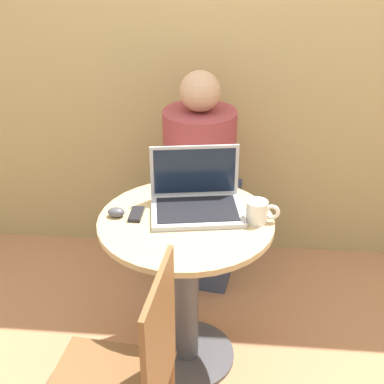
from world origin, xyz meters
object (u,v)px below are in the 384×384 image
cell_phone (136,214)px  person_seated (202,195)px  chair_empty (127,383)px  laptop (196,198)px

cell_phone → person_seated: person_seated is taller
cell_phone → chair_empty: bearing=-83.9°
chair_empty → person_seated: bearing=83.0°
laptop → chair_empty: 0.78m
laptop → cell_phone: 0.25m
laptop → person_seated: bearing=91.6°
cell_phone → person_seated: 0.75m
laptop → person_seated: person_seated is taller
cell_phone → chair_empty: (0.06, -0.61, -0.29)m
person_seated → chair_empty: bearing=-97.0°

